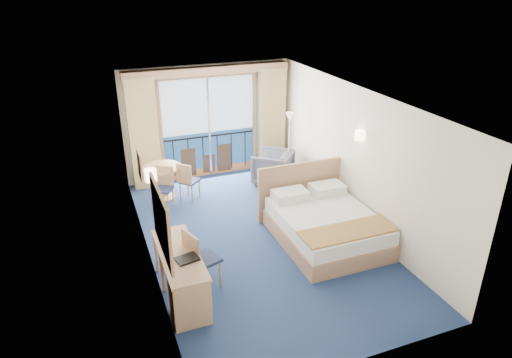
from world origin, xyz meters
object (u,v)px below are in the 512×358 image
at_px(round_table, 163,174).
at_px(table_chair_b, 164,185).
at_px(desk, 187,289).
at_px(table_chair_a, 187,179).
at_px(nightstand, 315,188).
at_px(desk_chair, 198,257).
at_px(floor_lamp, 289,130).
at_px(bed, 324,224).
at_px(armchair, 273,167).

distance_m(round_table, table_chair_b, 0.40).
height_order(desk, table_chair_a, table_chair_a).
height_order(nightstand, desk_chair, desk_chair).
xyz_separation_m(desk, table_chair_a, (0.86, 3.63, 0.07)).
height_order(floor_lamp, desk, floor_lamp).
height_order(bed, desk_chair, bed).
bearing_deg(round_table, armchair, -2.68).
relative_size(nightstand, table_chair_a, 0.56).
bearing_deg(round_table, table_chair_a, -29.51).
bearing_deg(desk_chair, desk, 130.43).
height_order(floor_lamp, table_chair_a, floor_lamp).
xyz_separation_m(desk, table_chair_b, (0.33, 3.51, 0.08)).
xyz_separation_m(bed, desk, (-2.84, -1.10, 0.10)).
xyz_separation_m(bed, floor_lamp, (0.50, 2.67, 0.95)).
xyz_separation_m(armchair, desk, (-2.94, -3.78, 0.03)).
xyz_separation_m(nightstand, round_table, (-3.12, 1.20, 0.33)).
relative_size(armchair, desk_chair, 0.83).
distance_m(desk, table_chair_a, 3.73).
xyz_separation_m(bed, nightstand, (0.66, 1.60, -0.08)).
relative_size(bed, desk, 1.35).
relative_size(armchair, floor_lamp, 0.51).
relative_size(desk_chair, round_table, 1.24).
distance_m(bed, floor_lamp, 2.88).
height_order(armchair, round_table, armchair).
height_order(floor_lamp, table_chair_b, floor_lamp).
xyz_separation_m(round_table, table_chair_b, (-0.05, -0.39, -0.07)).
height_order(bed, desk, bed).
distance_m(bed, table_chair_b, 3.49).
distance_m(table_chair_a, table_chair_b, 0.54).
relative_size(desk, desk_chair, 1.58).
distance_m(desk, desk_chair, 0.62).
bearing_deg(desk_chair, table_chair_a, -29.00).
bearing_deg(table_chair_b, bed, -12.95).
bearing_deg(table_chair_b, desk, -64.49).
height_order(round_table, table_chair_a, table_chair_a).
distance_m(desk_chair, round_table, 3.39).
bearing_deg(floor_lamp, nightstand, -81.39).
xyz_separation_m(nightstand, floor_lamp, (-0.16, 1.07, 1.03)).
bearing_deg(nightstand, armchair, 117.52).
bearing_deg(armchair, desk, 2.54).
bearing_deg(bed, desk_chair, -167.06).
distance_m(floor_lamp, desk, 5.11).
bearing_deg(round_table, bed, -48.65).
distance_m(bed, desk_chair, 2.62).
relative_size(armchair, round_table, 1.03).
distance_m(floor_lamp, round_table, 3.05).
xyz_separation_m(armchair, table_chair_a, (-2.08, -0.15, 0.10)).
bearing_deg(desk, floor_lamp, 48.42).
relative_size(floor_lamp, desk_chair, 1.62).
bearing_deg(round_table, desk_chair, -91.29).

